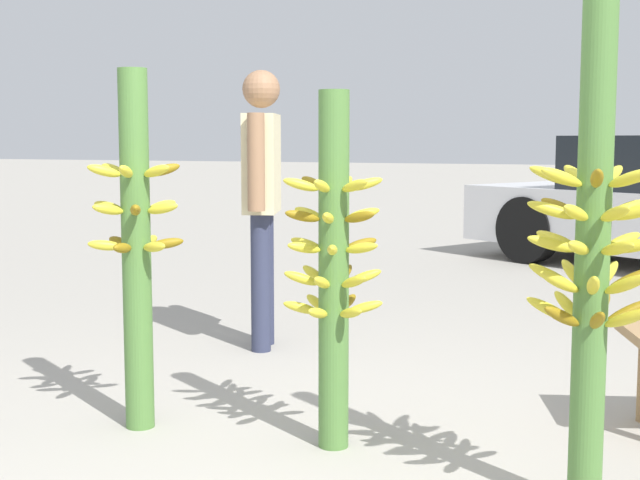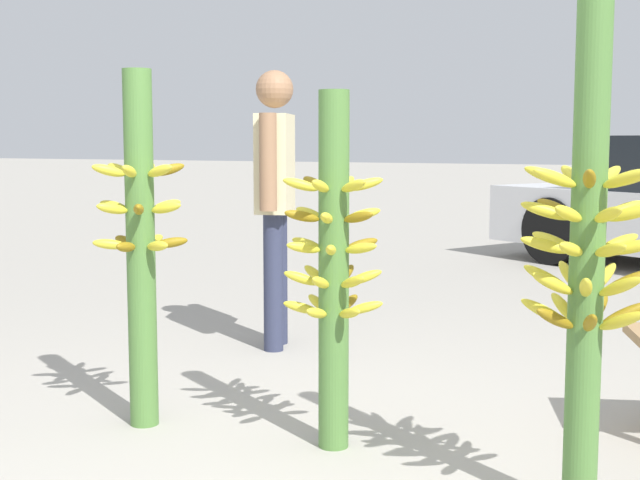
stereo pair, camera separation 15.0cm
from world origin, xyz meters
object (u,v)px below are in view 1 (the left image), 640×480
at_px(banana_stalk_right, 593,247).
at_px(banana_stalk_left, 136,244).
at_px(vendor_person, 262,184).
at_px(banana_stalk_center, 333,266).

bearing_deg(banana_stalk_right, banana_stalk_left, 174.29).
distance_m(banana_stalk_right, vendor_person, 2.57).
distance_m(banana_stalk_left, banana_stalk_right, 1.82).
bearing_deg(banana_stalk_center, banana_stalk_left, -174.55).
bearing_deg(vendor_person, banana_stalk_left, 166.83).
distance_m(banana_stalk_center, vendor_person, 1.73).
bearing_deg(vendor_person, banana_stalk_right, -149.13).
distance_m(banana_stalk_left, vendor_person, 1.50).
height_order(banana_stalk_center, banana_stalk_right, banana_stalk_right).
relative_size(banana_stalk_right, vendor_person, 1.08).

